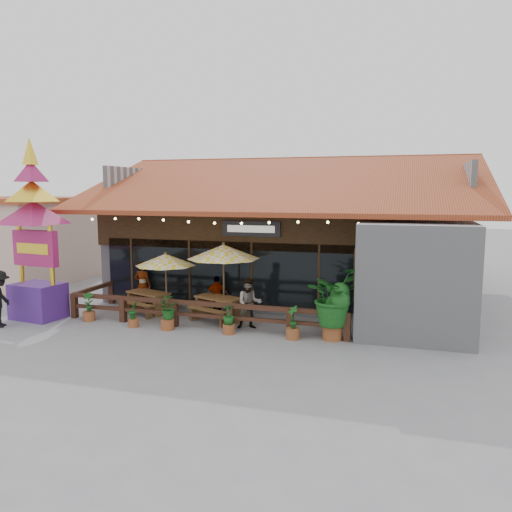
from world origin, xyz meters
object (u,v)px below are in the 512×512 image
(umbrella_left, at_px, (166,260))
(picnic_table_right, at_px, (220,304))
(tropical_plant, at_px, (333,298))
(umbrella_right, at_px, (223,252))
(pedestrian, at_px, (0,299))
(picnic_table_left, at_px, (149,299))
(thai_sign_tower, at_px, (34,217))

(umbrella_left, bearing_deg, picnic_table_right, -2.30)
(umbrella_left, bearing_deg, tropical_plant, -11.19)
(umbrella_left, height_order, tropical_plant, umbrella_left)
(umbrella_right, height_order, pedestrian, umbrella_right)
(umbrella_left, distance_m, tropical_plant, 6.46)
(picnic_table_left, bearing_deg, tropical_plant, -10.99)
(picnic_table_left, xyz_separation_m, tropical_plant, (7.12, -1.38, 0.77))
(picnic_table_right, bearing_deg, umbrella_left, 177.70)
(umbrella_left, height_order, thai_sign_tower, thai_sign_tower)
(umbrella_right, bearing_deg, pedestrian, -154.74)
(umbrella_left, distance_m, thai_sign_tower, 4.83)
(picnic_table_left, relative_size, pedestrian, 1.08)
(umbrella_left, relative_size, thai_sign_tower, 0.41)
(picnic_table_left, bearing_deg, umbrella_right, 1.05)
(pedestrian, bearing_deg, umbrella_right, -89.17)
(tropical_plant, distance_m, pedestrian, 11.11)
(umbrella_left, bearing_deg, thai_sign_tower, -157.94)
(thai_sign_tower, bearing_deg, picnic_table_right, 14.39)
(umbrella_left, height_order, pedestrian, umbrella_left)
(picnic_table_left, distance_m, tropical_plant, 7.29)
(umbrella_right, xyz_separation_m, thai_sign_tower, (-6.41, -1.91, 1.24))
(umbrella_right, relative_size, pedestrian, 1.77)
(picnic_table_left, distance_m, picnic_table_right, 2.95)
(pedestrian, bearing_deg, tropical_plant, -105.15)
(umbrella_left, xyz_separation_m, pedestrian, (-4.66, -3.04, -1.10))
(thai_sign_tower, bearing_deg, picnic_table_left, 28.48)
(umbrella_right, distance_m, thai_sign_tower, 6.80)
(umbrella_right, xyz_separation_m, pedestrian, (-6.84, -3.23, -1.45))
(thai_sign_tower, bearing_deg, pedestrian, -107.94)
(picnic_table_left, xyz_separation_m, picnic_table_right, (2.94, -0.22, 0.02))
(thai_sign_tower, height_order, pedestrian, thai_sign_tower)
(umbrella_left, distance_m, picnic_table_right, 2.60)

